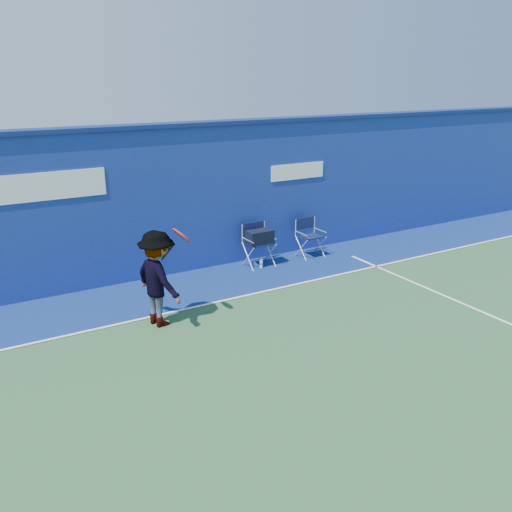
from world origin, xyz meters
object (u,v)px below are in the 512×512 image
directors_chair_left (259,249)px  tennis_player (158,278)px  directors_chair_right (310,245)px  water_bottle (261,263)px

directors_chair_left → tennis_player: bearing=-150.1°
directors_chair_right → water_bottle: 1.38m
water_bottle → tennis_player: bearing=-152.0°
directors_chair_left → tennis_player: size_ratio=0.56×
directors_chair_left → water_bottle: directors_chair_left is taller
directors_chair_left → directors_chair_right: (1.34, -0.03, -0.11)m
directors_chair_right → tennis_player: bearing=-158.9°
directors_chair_right → tennis_player: (-4.23, -1.63, 0.54)m
directors_chair_right → water_bottle: size_ratio=4.16×
water_bottle → tennis_player: (-2.87, -1.52, 0.71)m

